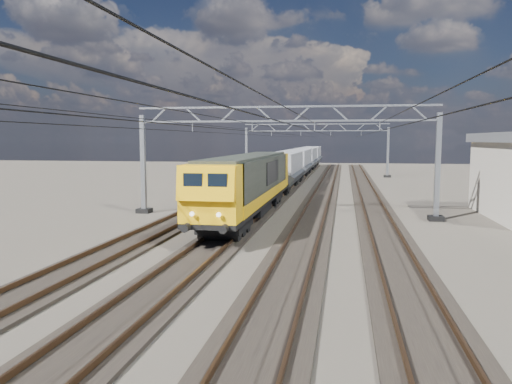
% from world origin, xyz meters
% --- Properties ---
extents(ground, '(160.00, 160.00, 0.00)m').
position_xyz_m(ground, '(0.00, 0.00, 0.00)').
color(ground, '#2C2621').
rests_on(ground, ground).
extents(track_outer_west, '(2.60, 140.00, 0.30)m').
position_xyz_m(track_outer_west, '(-6.00, 0.00, 0.07)').
color(track_outer_west, black).
rests_on(track_outer_west, ground).
extents(track_loco, '(2.60, 140.00, 0.30)m').
position_xyz_m(track_loco, '(-2.00, 0.00, 0.07)').
color(track_loco, black).
rests_on(track_loco, ground).
extents(track_inner_east, '(2.60, 140.00, 0.30)m').
position_xyz_m(track_inner_east, '(2.00, 0.00, 0.07)').
color(track_inner_east, black).
rests_on(track_inner_east, ground).
extents(track_outer_east, '(2.60, 140.00, 0.30)m').
position_xyz_m(track_outer_east, '(6.00, 0.00, 0.07)').
color(track_outer_east, black).
rests_on(track_outer_east, ground).
extents(catenary_gantry_mid, '(19.90, 0.90, 7.11)m').
position_xyz_m(catenary_gantry_mid, '(0.00, 4.00, 3.91)').
color(catenary_gantry_mid, '#9298A0').
rests_on(catenary_gantry_mid, ground).
extents(catenary_gantry_far, '(19.90, 0.90, 7.11)m').
position_xyz_m(catenary_gantry_far, '(0.00, 40.00, 3.91)').
color(catenary_gantry_far, '#9298A0').
rests_on(catenary_gantry_far, ground).
extents(overhead_wires, '(12.03, 140.00, 0.53)m').
position_xyz_m(overhead_wires, '(0.00, 8.00, 5.75)').
color(overhead_wires, black).
rests_on(overhead_wires, ground).
extents(locomotive, '(2.76, 21.10, 3.62)m').
position_xyz_m(locomotive, '(-2.00, 3.02, 2.33)').
color(locomotive, black).
rests_on(locomotive, ground).
extents(hopper_wagon_lead, '(3.38, 13.00, 3.25)m').
position_xyz_m(hopper_wagon_lead, '(-2.00, 20.71, 2.23)').
color(hopper_wagon_lead, black).
rests_on(hopper_wagon_lead, ground).
extents(hopper_wagon_mid, '(3.38, 13.00, 3.25)m').
position_xyz_m(hopper_wagon_mid, '(-2.00, 34.91, 2.23)').
color(hopper_wagon_mid, black).
rests_on(hopper_wagon_mid, ground).
extents(hopper_wagon_third, '(3.38, 13.00, 3.25)m').
position_xyz_m(hopper_wagon_third, '(-2.00, 49.11, 2.23)').
color(hopper_wagon_third, black).
rests_on(hopper_wagon_third, ground).
extents(hopper_wagon_fourth, '(3.38, 13.00, 3.25)m').
position_xyz_m(hopper_wagon_fourth, '(-2.00, 63.31, 2.23)').
color(hopper_wagon_fourth, black).
rests_on(hopper_wagon_fourth, ground).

